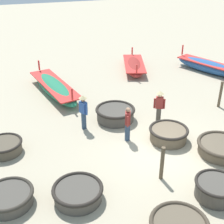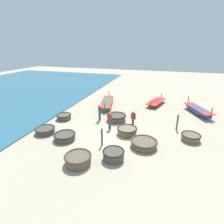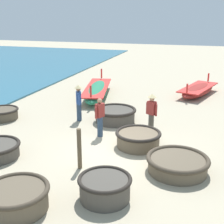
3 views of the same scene
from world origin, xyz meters
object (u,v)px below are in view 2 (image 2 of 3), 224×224
coracle_front_right (191,137)px  fisherman_standing_left (133,117)px  coracle_weathered (113,154)px  fisherman_with_hat (110,120)px  coracle_front_left (64,117)px  long_boat_white_hull (156,102)px  coracle_far_left (65,136)px  mooring_post_inland (177,122)px  coracle_far_right (127,131)px  mooring_post_mid_beach (102,137)px  coracle_upturned (78,159)px  coracle_center (144,143)px  long_boat_green_hull (107,103)px  long_boat_blue_hull (198,110)px  fisherman_hauling (99,111)px  coracle_tilted (45,130)px  coracle_beside_post (116,117)px

coracle_front_right → fisherman_standing_left: fisherman_standing_left is taller
coracle_weathered → fisherman_with_hat: (-1.56, 4.14, 0.50)m
coracle_front_left → long_boat_white_hull: (8.50, 7.30, 0.03)m
coracle_front_left → coracle_far_left: bearing=-57.6°
coracle_weathered → mooring_post_inland: mooring_post_inland is taller
coracle_far_right → fisherman_with_hat: fisherman_with_hat is taller
fisherman_with_hat → mooring_post_mid_beach: bearing=-84.4°
coracle_far_left → coracle_upturned: (2.38, -2.39, 0.06)m
coracle_center → coracle_weathered: coracle_weathered is taller
fisherman_with_hat → mooring_post_inland: 5.85m
coracle_far_left → fisherman_standing_left: fisherman_standing_left is taller
coracle_front_right → coracle_upturned: bearing=-143.8°
coracle_front_left → coracle_front_right: bearing=-3.8°
coracle_weathered → coracle_front_right: 6.48m
long_boat_green_hull → mooring_post_inland: 8.96m
coracle_far_left → coracle_weathered: 4.55m
long_boat_blue_hull → mooring_post_mid_beach: (-7.69, -8.94, 0.27)m
coracle_far_left → long_boat_green_hull: bearing=86.1°
long_boat_blue_hull → long_boat_white_hull: bearing=158.2°
long_boat_white_hull → coracle_center: bearing=-91.2°
coracle_upturned → fisherman_standing_left: fisherman_standing_left is taller
fisherman_hauling → long_boat_blue_hull: bearing=26.2°
coracle_tilted → coracle_front_left: size_ratio=1.11×
long_boat_blue_hull → mooring_post_mid_beach: long_boat_blue_hull is taller
coracle_upturned → coracle_front_right: 8.71m
coracle_front_right → mooring_post_mid_beach: size_ratio=1.09×
coracle_front_left → fisherman_standing_left: fisherman_standing_left is taller
coracle_beside_post → mooring_post_inland: bearing=-3.5°
coracle_front_left → mooring_post_mid_beach: bearing=-32.9°
fisherman_hauling → mooring_post_mid_beach: bearing=-67.1°
long_boat_green_hull → fisherman_with_hat: size_ratio=3.53×
mooring_post_mid_beach → mooring_post_inland: size_ratio=0.95×
coracle_front_left → long_boat_blue_hull: 14.11m
coracle_far_right → fisherman_standing_left: bearing=81.6°
long_boat_green_hull → long_boat_blue_hull: bearing=2.1°
fisherman_with_hat → coracle_weathered: bearing=-69.3°
coracle_front_right → long_boat_green_hull: 10.62m
coracle_beside_post → long_boat_white_hull: long_boat_white_hull is taller
fisherman_with_hat → fisherman_hauling: bearing=135.2°
coracle_upturned → mooring_post_mid_beach: (0.68, 2.49, 0.34)m
coracle_far_right → mooring_post_inland: size_ratio=1.21×
coracle_front_left → long_boat_green_hull: long_boat_green_hull is taller
long_boat_blue_hull → mooring_post_mid_beach: bearing=-130.7°
coracle_far_right → coracle_weathered: 3.59m
long_boat_green_hull → mooring_post_mid_beach: 8.92m
coracle_far_left → coracle_weathered: coracle_weathered is taller
coracle_far_left → coracle_far_right: 5.02m
long_boat_white_hull → fisherman_with_hat: size_ratio=2.70×
coracle_tilted → coracle_front_right: (11.58, 2.28, 0.02)m
coracle_upturned → fisherman_with_hat: fisherman_with_hat is taller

